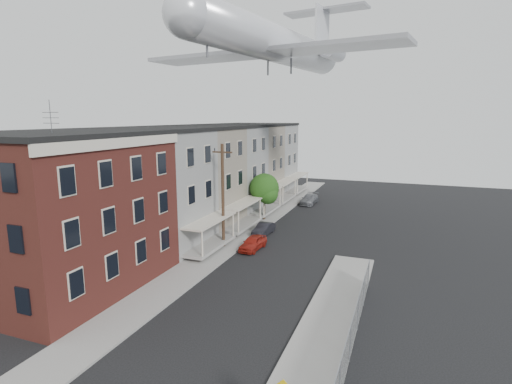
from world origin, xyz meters
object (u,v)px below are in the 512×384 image
car_near (253,243)px  airplane (278,44)px  utility_pole (223,195)px  street_tree (265,190)px  car_mid (264,229)px  car_far (309,199)px

car_near → airplane: (-1.36, 10.61, 17.98)m
car_near → utility_pole: bearing=-169.5°
street_tree → car_mid: size_ratio=1.53×
car_far → utility_pole: bearing=-96.5°
street_tree → car_near: street_tree is taller
street_tree → car_near: 10.30m
street_tree → airplane: 15.19m
car_far → airplane: airplane is taller
utility_pole → car_mid: utility_pole is taller
car_mid → utility_pole: bearing=-109.2°
car_mid → car_far: bearing=90.0°
airplane → car_far: bearing=79.8°
utility_pole → car_mid: (2.00, 4.80, -4.11)m
car_near → street_tree: bearing=107.5°
utility_pole → car_far: 20.59m
car_mid → airplane: (-0.72, 6.11, 18.02)m
car_near → car_far: car_far is taller
car_near → car_mid: size_ratio=1.03×
utility_pole → street_tree: (0.33, 9.92, -1.22)m
car_mid → airplane: bearing=100.2°
street_tree → car_far: size_ratio=1.21×
street_tree → car_near: size_ratio=1.48×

